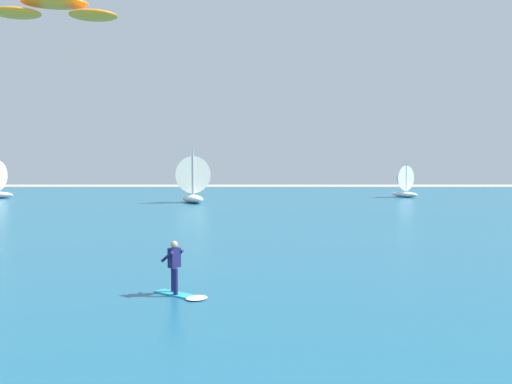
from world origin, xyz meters
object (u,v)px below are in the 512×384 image
at_px(kitesurfer, 181,276).
at_px(sailboat_anchored_offshore, 404,181).
at_px(sailboat_leading, 192,179).
at_px(kite, 57,10).

relative_size(kitesurfer, sailboat_anchored_offshore, 0.44).
distance_m(kitesurfer, sailboat_anchored_offshore, 53.73).
xyz_separation_m(kitesurfer, sailboat_leading, (-4.51, 40.67, 1.89)).
bearing_deg(sailboat_leading, kitesurfer, -83.67).
bearing_deg(kite, kitesurfer, -52.90).
xyz_separation_m(kitesurfer, kite, (-7.00, 9.26, 10.61)).
bearing_deg(kitesurfer, kite, 127.10).
bearing_deg(sailboat_leading, sailboat_anchored_offshore, 20.42).
xyz_separation_m(kite, sailboat_leading, (2.49, 31.41, -8.72)).
height_order(kite, sailboat_leading, kite).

